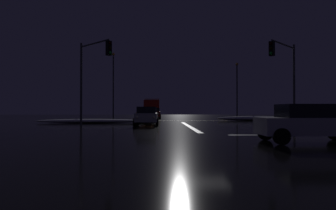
{
  "coord_description": "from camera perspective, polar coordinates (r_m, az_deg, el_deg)",
  "views": [
    {
      "loc": [
        -2.29,
        -15.89,
        1.36
      ],
      "look_at": [
        -1.59,
        11.84,
        1.74
      ],
      "focal_mm": 32.56,
      "sensor_mm": 36.0,
      "label": 1
    }
  ],
  "objects": [
    {
      "name": "sedan_orange",
      "position": [
        32.15,
        -4.14,
        -1.77
      ],
      "size": [
        2.02,
        4.33,
        1.57
      ],
      "color": "#C66014",
      "rests_on": "ground"
    },
    {
      "name": "sedan_green",
      "position": [
        37.72,
        -3.7,
        -1.62
      ],
      "size": [
        2.02,
        4.33,
        1.57
      ],
      "color": "#14512D",
      "rests_on": "ground"
    },
    {
      "name": "streetlamp_left_far",
      "position": [
        46.46,
        -10.21,
        4.5
      ],
      "size": [
        0.44,
        0.44,
        9.84
      ],
      "color": "#424247",
      "rests_on": "ground"
    },
    {
      "name": "traffic_signal_nw",
      "position": [
        24.22,
        -14.07,
        6.83
      ],
      "size": [
        2.96,
        2.96,
        6.67
      ],
      "color": "#4C4C51",
      "rests_on": "ground"
    },
    {
      "name": "traffic_signal_ne",
      "position": [
        25.47,
        21.14,
        6.5
      ],
      "size": [
        3.22,
        3.22,
        6.64
      ],
      "color": "#4C4C51",
      "rests_on": "ground"
    },
    {
      "name": "sedan_red",
      "position": [
        44.05,
        -2.64,
        -1.5
      ],
      "size": [
        2.02,
        4.33,
        1.57
      ],
      "color": "maroon",
      "rests_on": "ground"
    },
    {
      "name": "sedan_silver",
      "position": [
        26.1,
        -4.02,
        -2.01
      ],
      "size": [
        2.02,
        4.33,
        1.57
      ],
      "color": "#B7B7BC",
      "rests_on": "ground"
    },
    {
      "name": "centre_line_ns",
      "position": [
        35.82,
        2.21,
        -2.95
      ],
      "size": [
        22.0,
        0.15,
        0.01
      ],
      "color": "yellow",
      "rests_on": "ground"
    },
    {
      "name": "sedan_white_crossing",
      "position": [
        13.81,
        24.92,
        -3.04
      ],
      "size": [
        4.33,
        2.02,
        1.57
      ],
      "color": "silver",
      "rests_on": "ground"
    },
    {
      "name": "ground",
      "position": [
        16.11,
        6.76,
        -5.8
      ],
      "size": [
        120.0,
        120.0,
        0.1
      ],
      "primitive_type": "cube",
      "color": "black"
    },
    {
      "name": "box_truck",
      "position": [
        51.14,
        -2.98,
        -0.39
      ],
      "size": [
        2.68,
        8.28,
        3.08
      ],
      "color": "red",
      "rests_on": "ground"
    },
    {
      "name": "snow_bank_left_curb",
      "position": [
        30.52,
        -14.24,
        -2.93
      ],
      "size": [
        10.66,
        1.5,
        0.4
      ],
      "color": "white",
      "rests_on": "ground"
    },
    {
      "name": "stop_line_north",
      "position": [
        24.27,
        3.97,
        -3.98
      ],
      "size": [
        0.35,
        14.1,
        0.01
      ],
      "color": "white",
      "rests_on": "ground"
    },
    {
      "name": "snow_bank_right_curb",
      "position": [
        37.52,
        16.13,
        -2.42
      ],
      "size": [
        9.33,
        1.5,
        0.53
      ],
      "color": "white",
      "rests_on": "ground"
    },
    {
      "name": "streetlamp_right_far",
      "position": [
        47.31,
        12.8,
        3.51
      ],
      "size": [
        0.44,
        0.44,
        8.41
      ],
      "color": "#424247",
      "rests_on": "ground"
    }
  ]
}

